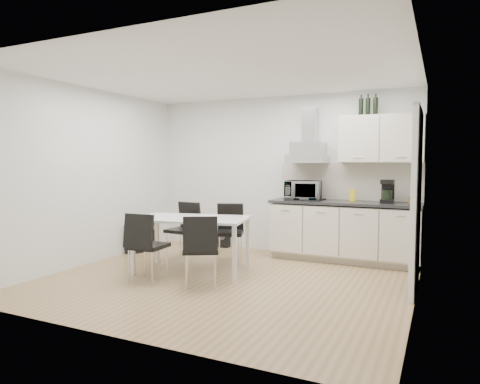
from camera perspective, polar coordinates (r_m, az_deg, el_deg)
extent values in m
plane|color=tan|center=(5.60, -1.97, -11.66)|extent=(4.50, 4.50, 0.00)
cube|color=silver|center=(7.23, 5.28, 2.31)|extent=(4.50, 0.10, 2.60)
cube|color=silver|center=(3.73, -16.22, 0.60)|extent=(4.50, 0.10, 2.60)
cube|color=silver|center=(6.73, -19.31, 1.98)|extent=(0.10, 4.00, 2.60)
cube|color=silver|center=(4.80, 22.62, 1.18)|extent=(0.10, 4.00, 2.60)
plane|color=white|center=(5.50, -2.04, 15.42)|extent=(4.50, 4.50, 0.00)
cube|color=white|center=(5.37, 22.40, -1.23)|extent=(0.08, 1.04, 2.10)
cube|color=beige|center=(6.82, 13.67, -8.48)|extent=(2.16, 0.52, 0.10)
cube|color=beige|center=(6.70, 13.66, -4.96)|extent=(2.20, 0.60, 0.76)
cube|color=#28292B|center=(6.64, 13.70, -1.39)|extent=(2.22, 0.64, 0.04)
cube|color=beige|center=(6.91, 14.24, 1.38)|extent=(2.20, 0.02, 0.58)
cube|color=beige|center=(6.67, 18.31, 6.71)|extent=(1.20, 0.35, 0.70)
cube|color=silver|center=(6.85, 9.02, 5.12)|extent=(0.60, 0.46, 0.30)
cube|color=silver|center=(6.98, 9.31, 8.79)|extent=(0.22, 0.20, 0.55)
imported|color=silver|center=(6.77, 8.42, 0.51)|extent=(0.58, 0.37, 0.37)
cube|color=yellow|center=(6.72, 14.74, -0.40)|extent=(0.08, 0.04, 0.18)
cylinder|color=brown|center=(6.47, 21.73, -1.03)|extent=(0.04, 0.04, 0.11)
cylinder|color=#4C6626|center=(6.47, 22.26, -1.05)|extent=(0.04, 0.04, 0.11)
cylinder|color=black|center=(6.76, 15.84, 11.06)|extent=(0.07, 0.07, 0.32)
cylinder|color=black|center=(6.75, 16.69, 11.06)|extent=(0.07, 0.07, 0.32)
cylinder|color=black|center=(6.73, 17.63, 11.06)|extent=(0.07, 0.07, 0.32)
cube|color=white|center=(5.93, -6.43, -3.55)|extent=(1.64, 1.14, 0.03)
cube|color=white|center=(5.93, -14.12, -7.31)|extent=(0.06, 0.06, 0.72)
cube|color=white|center=(5.43, -0.77, -8.24)|extent=(0.06, 0.06, 0.72)
cube|color=white|center=(6.60, -11.01, -6.12)|extent=(0.06, 0.06, 0.72)
cube|color=white|center=(6.15, 1.03, -6.79)|extent=(0.06, 0.06, 0.72)
cube|color=black|center=(7.47, -13.12, -5.94)|extent=(0.38, 0.61, 0.47)
cube|color=gold|center=(7.37, -12.38, -4.73)|extent=(0.15, 0.49, 0.08)
cube|color=black|center=(7.66, -2.13, -6.18)|extent=(0.21, 0.19, 0.32)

